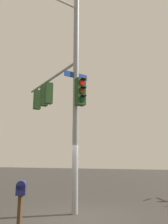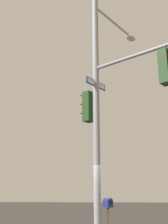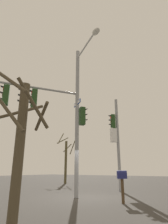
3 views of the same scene
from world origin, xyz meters
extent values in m
cylinder|color=gray|center=(0.29, -0.42, 4.54)|extent=(0.23, 0.23, 9.08)
cylinder|color=silver|center=(1.06, 0.74, 8.60)|extent=(1.63, 2.36, 0.10)
ellipsoid|color=silver|center=(1.84, 1.89, 8.52)|extent=(0.63, 0.70, 0.20)
cylinder|color=gray|center=(2.36, -1.81, 5.97)|extent=(4.21, 2.89, 0.12)
cube|color=#1E3D19|center=(2.44, -1.87, 5.27)|extent=(0.46, 0.47, 1.10)
cylinder|color=gray|center=(2.44, -1.87, 5.90)|extent=(0.04, 0.04, 0.15)
cube|color=#1E3D19|center=(0.01, -0.23, 4.58)|extent=(0.46, 0.47, 1.10)
cylinder|color=red|center=(-0.12, -0.13, 4.92)|extent=(0.16, 0.19, 0.22)
cube|color=black|center=(-0.18, -0.09, 5.04)|extent=(0.25, 0.26, 0.06)
cylinder|color=#352504|center=(-0.12, -0.13, 4.58)|extent=(0.16, 0.19, 0.22)
cube|color=black|center=(-0.18, -0.09, 4.70)|extent=(0.25, 0.26, 0.06)
cylinder|color=black|center=(-0.12, -0.13, 4.24)|extent=(0.16, 0.19, 0.22)
cube|color=black|center=(-0.18, -0.09, 4.36)|extent=(0.25, 0.26, 0.06)
cube|color=navy|center=(0.29, -0.42, 5.38)|extent=(0.65, 0.92, 0.24)
cube|color=white|center=(0.30, -0.43, 5.38)|extent=(0.57, 0.83, 0.18)
cube|color=#4C3823|center=(0.60, 2.39, 0.53)|extent=(0.10, 0.10, 1.05)
cube|color=navy|center=(0.60, 2.39, 1.17)|extent=(0.44, 0.50, 0.24)
cylinder|color=navy|center=(0.60, 2.39, 1.29)|extent=(0.44, 0.50, 0.24)
camera|label=1|loc=(-3.18, 7.44, 1.95)|focal=35.05mm
camera|label=2|loc=(0.67, -9.74, 1.64)|focal=44.79mm
camera|label=3|loc=(9.20, 6.02, 1.44)|focal=30.34mm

